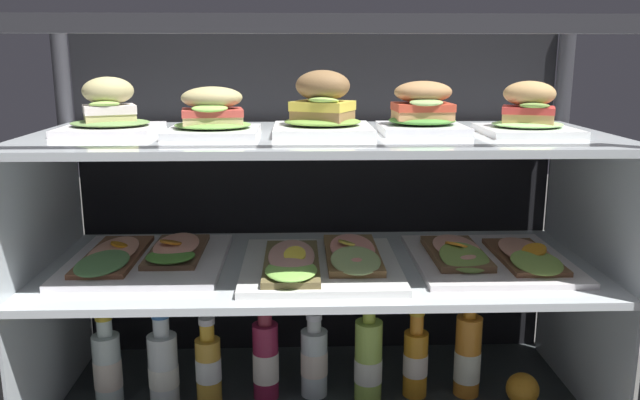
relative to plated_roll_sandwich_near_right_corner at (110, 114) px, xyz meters
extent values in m
cylinder|color=#333338|center=(-0.17, 0.23, -0.25)|extent=(0.04, 0.04, 0.88)
cylinder|color=#333338|center=(1.06, 0.23, -0.25)|extent=(0.04, 0.04, 0.88)
cube|color=#333338|center=(0.44, -0.29, 0.17)|extent=(1.24, 0.03, 0.03)
cube|color=black|center=(0.44, 0.24, -0.23)|extent=(1.20, 0.01, 0.85)
cube|color=silver|center=(-0.15, -0.03, -0.50)|extent=(0.01, 0.48, 0.31)
cube|color=silver|center=(1.04, -0.03, -0.50)|extent=(0.01, 0.48, 0.31)
cube|color=silver|center=(0.44, -0.03, -0.33)|extent=(1.22, 0.50, 0.02)
cube|color=silver|center=(-0.15, -0.03, -0.19)|extent=(0.01, 0.48, 0.27)
cube|color=silver|center=(1.04, -0.03, -0.19)|extent=(0.01, 0.48, 0.27)
cube|color=silver|center=(0.44, -0.03, -0.05)|extent=(1.22, 0.50, 0.02)
cube|color=white|center=(0.00, 0.00, -0.03)|extent=(0.20, 0.20, 0.01)
ellipsoid|color=#698D4B|center=(0.00, 0.00, -0.02)|extent=(0.17, 0.14, 0.01)
cube|color=#D9CA85|center=(0.00, 0.00, -0.01)|extent=(0.12, 0.11, 0.02)
cube|color=silver|center=(0.00, 0.00, 0.01)|extent=(0.13, 0.11, 0.02)
ellipsoid|color=#9BC75D|center=(0.00, -0.03, 0.02)|extent=(0.07, 0.05, 0.01)
ellipsoid|color=tan|center=(0.00, 0.00, 0.05)|extent=(0.13, 0.11, 0.06)
cube|color=white|center=(0.22, -0.06, -0.03)|extent=(0.18, 0.18, 0.02)
ellipsoid|color=#70A74A|center=(0.22, -0.06, -0.02)|extent=(0.16, 0.13, 0.01)
cube|color=#D7C681|center=(0.22, -0.06, -0.01)|extent=(0.13, 0.10, 0.02)
cube|color=#C6463B|center=(0.22, -0.06, 0.01)|extent=(0.13, 0.11, 0.01)
ellipsoid|color=#95D159|center=(0.22, -0.10, 0.02)|extent=(0.08, 0.04, 0.02)
ellipsoid|color=tan|center=(0.22, -0.06, 0.04)|extent=(0.14, 0.10, 0.04)
cube|color=white|center=(0.45, -0.03, -0.03)|extent=(0.20, 0.20, 0.02)
ellipsoid|color=#729B3F|center=(0.45, -0.03, -0.01)|extent=(0.16, 0.14, 0.02)
cube|color=#9C7346|center=(0.45, -0.03, 0.00)|extent=(0.14, 0.13, 0.02)
cube|color=yellow|center=(0.45, -0.03, 0.02)|extent=(0.14, 0.13, 0.02)
ellipsoid|color=#A2CE5D|center=(0.45, -0.07, 0.03)|extent=(0.07, 0.06, 0.02)
ellipsoid|color=brown|center=(0.45, -0.03, 0.06)|extent=(0.14, 0.13, 0.06)
cube|color=white|center=(0.66, -0.03, -0.03)|extent=(0.18, 0.18, 0.02)
ellipsoid|color=#4F943C|center=(0.66, -0.03, -0.01)|extent=(0.14, 0.12, 0.02)
cube|color=tan|center=(0.66, -0.03, 0.00)|extent=(0.12, 0.09, 0.02)
cube|color=#C4432B|center=(0.66, -0.03, 0.01)|extent=(0.12, 0.10, 0.02)
ellipsoid|color=#91AE64|center=(0.66, -0.07, 0.03)|extent=(0.07, 0.04, 0.02)
ellipsoid|color=#A7794B|center=(0.66, -0.03, 0.05)|extent=(0.13, 0.09, 0.05)
cube|color=white|center=(0.88, -0.05, -0.03)|extent=(0.19, 0.19, 0.01)
ellipsoid|color=#90D072|center=(0.88, -0.05, -0.02)|extent=(0.15, 0.12, 0.01)
cube|color=#DEAA68|center=(0.88, -0.05, -0.01)|extent=(0.12, 0.10, 0.02)
cube|color=#D03A34|center=(0.88, -0.05, 0.01)|extent=(0.12, 0.11, 0.01)
ellipsoid|color=#799C46|center=(0.88, -0.09, 0.02)|extent=(0.07, 0.05, 0.02)
ellipsoid|color=tan|center=(0.88, -0.05, 0.04)|extent=(0.13, 0.11, 0.05)
cube|color=white|center=(0.07, -0.02, -0.32)|extent=(0.33, 0.36, 0.01)
cube|color=brown|center=(-0.01, -0.02, -0.31)|extent=(0.11, 0.28, 0.01)
ellipsoid|color=#55864B|center=(-0.01, -0.11, -0.30)|extent=(0.13, 0.16, 0.03)
ellipsoid|color=#EEA387|center=(-0.01, -0.02, -0.30)|extent=(0.10, 0.22, 0.01)
cylinder|color=orange|center=(0.00, -0.01, -0.29)|extent=(0.05, 0.05, 0.02)
cube|color=brown|center=(0.13, 0.00, -0.31)|extent=(0.11, 0.24, 0.01)
ellipsoid|color=#4D8B32|center=(0.13, -0.07, -0.30)|extent=(0.13, 0.14, 0.02)
ellipsoid|color=#EB9D84|center=(0.13, 0.00, -0.29)|extent=(0.10, 0.19, 0.02)
cylinder|color=orange|center=(0.12, -0.02, -0.28)|extent=(0.07, 0.07, 0.02)
cube|color=white|center=(0.45, -0.07, -0.32)|extent=(0.33, 0.36, 0.01)
cube|color=brown|center=(0.38, -0.09, -0.30)|extent=(0.11, 0.28, 0.01)
ellipsoid|color=#86C451|center=(0.38, -0.18, -0.29)|extent=(0.10, 0.14, 0.02)
ellipsoid|color=#DEA090|center=(0.38, -0.09, -0.29)|extent=(0.10, 0.23, 0.02)
cylinder|color=yellow|center=(0.39, -0.12, -0.28)|extent=(0.05, 0.05, 0.03)
cube|color=brown|center=(0.52, -0.04, -0.30)|extent=(0.11, 0.27, 0.01)
ellipsoid|color=#A3BD73|center=(0.52, -0.12, -0.29)|extent=(0.11, 0.14, 0.03)
ellipsoid|color=#F69D8B|center=(0.52, -0.04, -0.29)|extent=(0.10, 0.22, 0.02)
cylinder|color=yellow|center=(0.50, -0.04, -0.28)|extent=(0.05, 0.05, 0.02)
cube|color=white|center=(0.82, -0.04, -0.32)|extent=(0.33, 0.36, 0.01)
cube|color=brown|center=(0.75, -0.03, -0.31)|extent=(0.11, 0.23, 0.01)
ellipsoid|color=#7B9C45|center=(0.75, -0.10, -0.29)|extent=(0.12, 0.13, 0.05)
ellipsoid|color=#E49D88|center=(0.75, -0.03, -0.29)|extent=(0.10, 0.19, 0.02)
cylinder|color=orange|center=(0.74, -0.06, -0.28)|extent=(0.07, 0.07, 0.02)
cube|color=brown|center=(0.89, -0.05, -0.31)|extent=(0.11, 0.25, 0.01)
ellipsoid|color=#93BA4F|center=(0.89, -0.13, -0.30)|extent=(0.11, 0.13, 0.03)
ellipsoid|color=#E69D82|center=(0.89, -0.05, -0.30)|extent=(0.10, 0.20, 0.02)
cylinder|color=orange|center=(0.90, -0.09, -0.28)|extent=(0.07, 0.07, 0.02)
cylinder|color=white|center=(-0.04, -0.03, -0.58)|extent=(0.06, 0.06, 0.16)
cylinder|color=#F1DFCC|center=(-0.04, -0.03, -0.59)|extent=(0.06, 0.06, 0.07)
cylinder|color=white|center=(-0.04, -0.03, -0.47)|extent=(0.03, 0.03, 0.04)
cylinder|color=gold|center=(-0.04, -0.03, -0.45)|extent=(0.04, 0.04, 0.02)
cylinder|color=white|center=(0.09, -0.04, -0.57)|extent=(0.07, 0.07, 0.16)
cylinder|color=white|center=(0.09, -0.04, -0.59)|extent=(0.07, 0.07, 0.05)
cylinder|color=silver|center=(0.09, -0.04, -0.47)|extent=(0.04, 0.04, 0.04)
cylinder|color=#316BB7|center=(0.09, -0.04, -0.44)|extent=(0.04, 0.04, 0.01)
cylinder|color=gold|center=(0.19, -0.04, -0.58)|extent=(0.06, 0.06, 0.15)
cylinder|color=silver|center=(0.19, -0.04, -0.58)|extent=(0.06, 0.06, 0.05)
cylinder|color=gold|center=(0.19, -0.04, -0.48)|extent=(0.03, 0.03, 0.04)
cylinder|color=silver|center=(0.19, -0.04, -0.46)|extent=(0.04, 0.04, 0.01)
cylinder|color=#972043|center=(0.32, -0.02, -0.57)|extent=(0.06, 0.06, 0.18)
cylinder|color=white|center=(0.32, -0.02, -0.58)|extent=(0.06, 0.06, 0.07)
cylinder|color=maroon|center=(0.32, -0.02, -0.45)|extent=(0.03, 0.03, 0.05)
cylinder|color=teal|center=(0.32, -0.02, -0.42)|extent=(0.04, 0.04, 0.01)
cylinder|color=silver|center=(0.43, -0.01, -0.58)|extent=(0.06, 0.06, 0.16)
cylinder|color=#F4E1CF|center=(0.43, -0.01, -0.58)|extent=(0.06, 0.06, 0.06)
cylinder|color=silver|center=(0.43, -0.01, -0.48)|extent=(0.03, 0.03, 0.03)
cylinder|color=white|center=(0.43, -0.01, -0.46)|extent=(0.04, 0.04, 0.01)
cylinder|color=#AFD656|center=(0.56, -0.03, -0.56)|extent=(0.06, 0.06, 0.19)
cylinder|color=silver|center=(0.56, -0.03, -0.58)|extent=(0.06, 0.06, 0.05)
cylinder|color=#B8D344|center=(0.56, -0.03, -0.45)|extent=(0.03, 0.03, 0.04)
cylinder|color=gold|center=(0.56, -0.03, -0.42)|extent=(0.03, 0.03, 0.01)
cylinder|color=orange|center=(0.67, -0.02, -0.58)|extent=(0.06, 0.06, 0.15)
cylinder|color=silver|center=(0.67, -0.02, -0.58)|extent=(0.06, 0.06, 0.05)
cylinder|color=orange|center=(0.67, -0.02, -0.48)|extent=(0.03, 0.03, 0.05)
cylinder|color=gold|center=(0.67, -0.02, -0.45)|extent=(0.03, 0.03, 0.01)
cylinder|color=orange|center=(0.79, -0.02, -0.56)|extent=(0.06, 0.06, 0.19)
cylinder|color=white|center=(0.79, -0.02, -0.59)|extent=(0.06, 0.06, 0.07)
cylinder|color=orange|center=(0.79, -0.02, -0.45)|extent=(0.03, 0.03, 0.04)
cylinder|color=#266DB1|center=(0.79, -0.02, -0.42)|extent=(0.03, 0.03, 0.01)
sphere|color=orange|center=(0.90, -0.07, -0.62)|extent=(0.07, 0.07, 0.07)
camera|label=1|loc=(0.40, -1.38, 0.12)|focal=36.10mm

